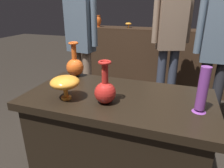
% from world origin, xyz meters
% --- Properties ---
extents(display_plinth, '(1.20, 0.64, 0.80)m').
position_xyz_m(display_plinth, '(0.00, 0.00, 0.40)').
color(display_plinth, black).
rests_on(display_plinth, ground_plane).
extents(back_display_shelf, '(2.60, 0.40, 0.99)m').
position_xyz_m(back_display_shelf, '(0.00, 2.20, 0.49)').
color(back_display_shelf, '#382619').
rests_on(back_display_shelf, ground_plane).
extents(vase_centerpiece, '(0.13, 0.13, 0.26)m').
position_xyz_m(vase_centerpiece, '(-0.04, -0.12, 0.88)').
color(vase_centerpiece, red).
rests_on(vase_centerpiece, display_plinth).
extents(vase_tall_behind, '(0.18, 0.18, 0.15)m').
position_xyz_m(vase_tall_behind, '(-0.29, -0.15, 0.91)').
color(vase_tall_behind, orange).
rests_on(vase_tall_behind, display_plinth).
extents(vase_left_accent, '(0.14, 0.14, 0.28)m').
position_xyz_m(vase_left_accent, '(-0.45, 0.26, 0.89)').
color(vase_left_accent, '#E55B1E').
rests_on(vase_left_accent, display_plinth).
extents(vase_right_accent, '(0.08, 0.08, 0.26)m').
position_xyz_m(vase_right_accent, '(0.48, -0.05, 0.92)').
color(vase_right_accent, '#7A388E').
rests_on(vase_right_accent, display_plinth).
extents(shelf_vase_left, '(0.10, 0.10, 0.08)m').
position_xyz_m(shelf_vase_left, '(-0.52, 2.19, 1.05)').
color(shelf_vase_left, orange).
rests_on(shelf_vase_left, back_display_shelf).
extents(shelf_vase_far_left, '(0.10, 0.10, 0.19)m').
position_xyz_m(shelf_vase_far_left, '(-1.04, 2.17, 1.09)').
color(shelf_vase_far_left, '#E55B1E').
rests_on(shelf_vase_far_left, back_display_shelf).
extents(visitor_near_right, '(0.47, 0.19, 1.59)m').
position_xyz_m(visitor_near_right, '(0.70, 1.18, 0.93)').
color(visitor_near_right, '#232328').
rests_on(visitor_near_right, ground_plane).
extents(visitor_center_back, '(0.44, 0.29, 1.67)m').
position_xyz_m(visitor_center_back, '(0.21, 1.47, 0.99)').
color(visitor_center_back, '#333847').
rests_on(visitor_center_back, ground_plane).
extents(visitor_near_left, '(0.46, 0.23, 1.63)m').
position_xyz_m(visitor_near_left, '(-0.82, 1.09, 0.96)').
color(visitor_near_left, '#846B56').
rests_on(visitor_near_left, ground_plane).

